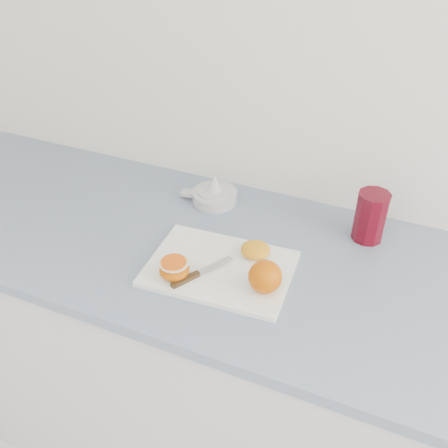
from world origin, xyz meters
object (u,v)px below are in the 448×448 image
counter (271,380)px  half_orange (174,269)px  red_tumbler (370,218)px  citrus_juicer (214,194)px  cutting_board (220,268)px

counter → half_orange: size_ratio=33.92×
counter → red_tumbler: red_tumbler is taller
counter → citrus_juicer: size_ratio=14.61×
cutting_board → half_orange: 0.11m
half_orange → citrus_juicer: (-0.05, 0.34, -0.01)m
cutting_board → red_tumbler: red_tumbler is taller
cutting_board → half_orange: bearing=-138.7°
counter → red_tumbler: 0.56m
counter → citrus_juicer: (-0.26, 0.19, 0.47)m
citrus_juicer → counter: bearing=-35.6°
counter → cutting_board: bearing=-148.1°
half_orange → citrus_juicer: bearing=98.9°
cutting_board → red_tumbler: size_ratio=2.52×
red_tumbler → cutting_board: bearing=-137.9°
half_orange → cutting_board: bearing=41.3°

